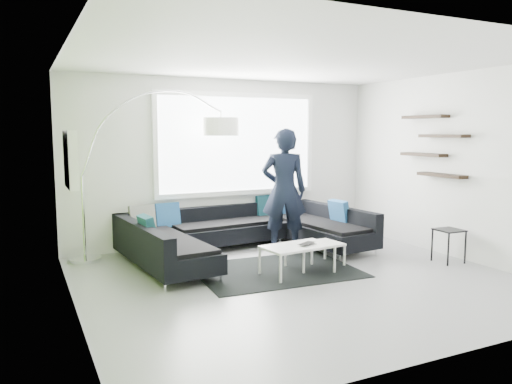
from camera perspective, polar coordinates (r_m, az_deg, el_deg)
ground at (r=6.63m, az=4.94°, el=-9.91°), size 5.50×5.50×0.00m
room_shell at (r=6.54m, az=4.48°, el=5.96°), size 5.54×5.04×2.82m
sectional_sofa at (r=7.74m, az=-0.95°, el=-4.83°), size 3.77×2.55×0.77m
rug at (r=6.99m, az=2.29°, el=-8.94°), size 2.26×1.70×0.01m
coffee_table at (r=7.00m, az=5.81°, el=-7.32°), size 1.28×0.84×0.40m
arc_lamp at (r=7.70m, az=-19.29°, el=1.73°), size 2.58×1.61×2.54m
side_table at (r=7.90m, az=21.14°, el=-5.76°), size 0.37×0.37×0.49m
person at (r=7.98m, az=3.22°, el=0.19°), size 1.07×1.01×1.97m
laptop at (r=6.78m, az=6.14°, el=-5.97°), size 0.46×0.44×0.02m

